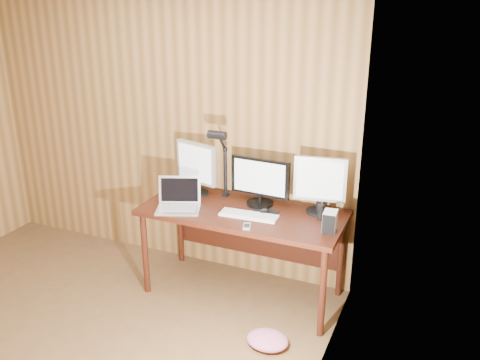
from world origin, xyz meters
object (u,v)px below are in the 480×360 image
Objects in this scene: monitor_center at (260,181)px; hard_drive at (330,221)px; laptop at (179,201)px; keyboard at (249,215)px; desk at (246,221)px; monitor_right at (320,184)px; desk_lamp at (221,154)px; mouse at (264,211)px; monitor_left at (196,167)px; phone at (247,226)px; speaker at (321,212)px.

monitor_center is 0.69m from hard_drive.
laptop reaches higher than keyboard.
monitor_right is (0.56, 0.11, 0.36)m from desk.
keyboard is 0.72× the size of desk_lamp.
mouse is at bearing -164.63° from monitor_right.
monitor_left is 0.81m from phone.
monitor_center is at bearing 88.64° from keyboard.
monitor_left reaches higher than desk.
keyboard is at bearing -60.97° from desk.
monitor_right reaches higher than hard_drive.
keyboard is at bearing -15.36° from laptop.
monitor_left is at bearing 172.10° from monitor_right.
desk is 0.63m from speaker.
keyboard is at bearing -50.27° from desk_lamp.
phone is (0.63, -0.12, -0.05)m from laptop.
monitor_right is 0.59m from keyboard.
speaker is (1.09, -0.09, -0.18)m from monitor_left.
hard_drive is (0.16, -0.28, -0.17)m from monitor_right.
keyboard is 0.63m from hard_drive.
monitor_left reaches higher than hard_drive.
monitor_right is 0.22m from speaker.
desk is 3.55× the size of monitor_left.
keyboard reaches higher than phone.
speaker reaches higher than mouse.
desk_lamp reaches higher than keyboard.
keyboard is at bearing -135.99° from mouse.
monitor_left is 0.28m from desk_lamp.
monitor_center is (0.08, 0.09, 0.32)m from desk.
laptop is at bearing -176.92° from keyboard.
monitor_center is at bearing -12.97° from desk_lamp.
monitor_center is 1.10× the size of monitor_right.
laptop is at bearing -73.92° from monitor_left.
mouse is (0.67, -0.15, -0.22)m from monitor_left.
monitor_left is 1.11× the size of laptop.
monitor_left is at bearing -177.40° from monitor_center.
desk is 3.56× the size of monitor_right.
phone is at bearing -61.55° from desk_lamp.
hard_drive is 0.23× the size of desk_lamp.
monitor_right is 0.66m from phone.
desk_lamp is (-0.97, 0.24, 0.32)m from hard_drive.
monitor_left is 3.04× the size of hard_drive.
desk_lamp is (-0.86, 0.08, 0.33)m from speaker.
laptop is (-1.04, -0.34, -0.18)m from monitor_right.
speaker is (0.61, 0.00, 0.18)m from desk.
monitor_center is 1.09× the size of keyboard.
desk_lamp is at bearing 141.72° from keyboard.
hard_drive reaches higher than mouse.
desk is 3.23× the size of monitor_center.
hard_drive reaches higher than desk.
monitor_right reaches higher than mouse.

